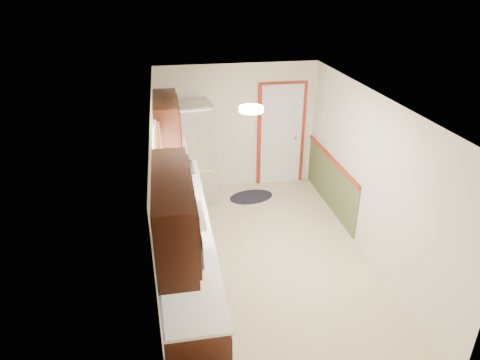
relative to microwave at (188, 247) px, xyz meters
name	(u,v)px	position (x,y,z in m)	size (l,w,h in m)	color
room_shell	(269,185)	(1.20, 1.15, 0.10)	(3.20, 5.20, 2.52)	beige
kitchen_run	(182,229)	(-0.04, 0.86, -0.29)	(0.63, 4.00, 2.20)	black
back_wall_trim	(291,145)	(2.19, 3.36, -0.22)	(1.12, 2.30, 2.08)	maroon
ceiling_fixture	(251,109)	(0.90, 0.95, 1.26)	(0.30, 0.30, 0.06)	#FFD88C
microwave	(188,247)	(0.00, 0.00, 0.00)	(0.49, 0.27, 0.33)	white
refrigerator	(191,153)	(0.27, 3.20, -0.18)	(0.84, 0.81, 1.84)	#B7B7BC
rug	(251,197)	(1.36, 3.05, -1.10)	(0.85, 0.55, 0.01)	black
cooktop	(178,167)	(0.01, 2.55, -0.15)	(0.50, 0.60, 0.02)	black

